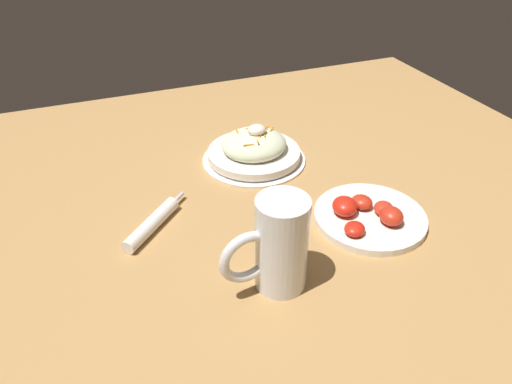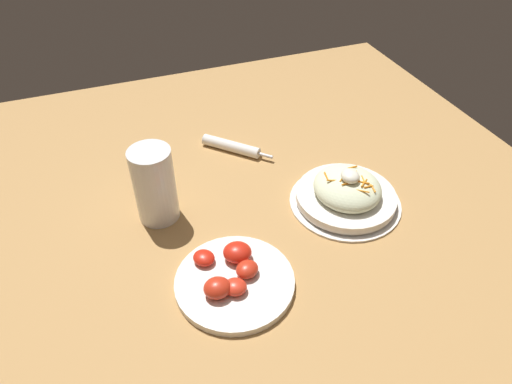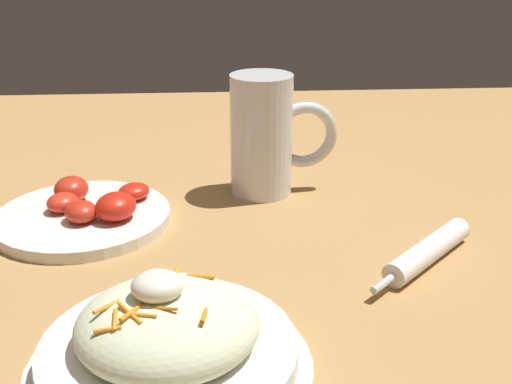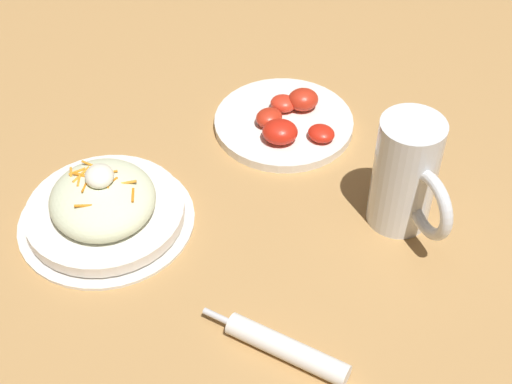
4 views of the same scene
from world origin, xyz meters
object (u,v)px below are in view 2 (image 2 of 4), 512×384
at_px(napkin_roll, 232,146).
at_px(salad_plate, 347,193).
at_px(tomato_plate, 233,279).
at_px(beer_mug, 155,187).

bearing_deg(napkin_roll, salad_plate, 31.64).
height_order(salad_plate, tomato_plate, salad_plate).
bearing_deg(tomato_plate, beer_mug, -159.04).
bearing_deg(beer_mug, tomato_plate, 20.96).
xyz_separation_m(salad_plate, tomato_plate, (0.12, -0.29, -0.01)).
xyz_separation_m(salad_plate, napkin_roll, (-0.27, -0.16, -0.01)).
bearing_deg(salad_plate, beer_mug, -105.89).
bearing_deg(beer_mug, salad_plate, 74.11).
xyz_separation_m(beer_mug, napkin_roll, (-0.16, 0.21, -0.06)).
distance_m(beer_mug, tomato_plate, 0.25).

